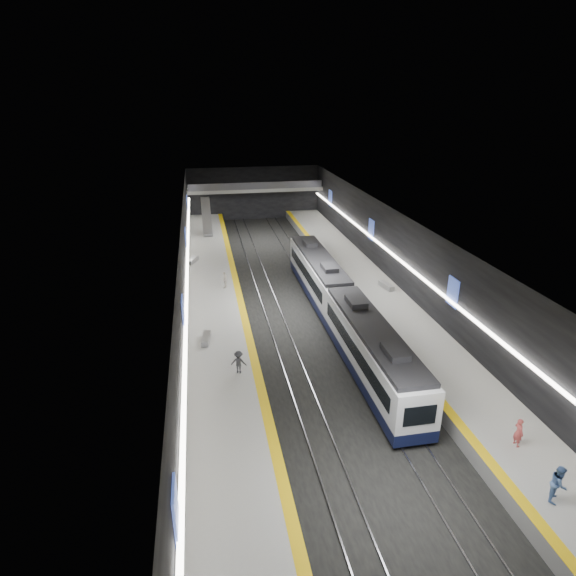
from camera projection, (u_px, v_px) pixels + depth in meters
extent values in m
plane|color=black|center=(301.00, 312.00, 43.34)|extent=(70.00, 70.00, 0.00)
cube|color=beige|center=(302.00, 226.00, 40.32)|extent=(20.00, 70.00, 0.04)
cube|color=black|center=(184.00, 278.00, 40.14)|extent=(0.04, 70.00, 8.00)
cube|color=black|center=(409.00, 264.00, 43.52)|extent=(0.04, 70.00, 8.00)
cube|color=black|center=(254.00, 193.00, 73.68)|extent=(20.00, 0.04, 8.00)
cube|color=slate|center=(217.00, 314.00, 41.88)|extent=(5.00, 70.00, 1.00)
cube|color=#A1A09C|center=(216.00, 308.00, 41.69)|extent=(5.00, 70.00, 0.02)
cube|color=yellow|center=(242.00, 306.00, 42.06)|extent=(0.60, 70.00, 0.02)
cube|color=slate|center=(380.00, 301.00, 44.42)|extent=(5.00, 70.00, 1.00)
cube|color=#A1A09C|center=(381.00, 296.00, 44.23)|extent=(5.00, 70.00, 0.02)
cube|color=yellow|center=(358.00, 298.00, 43.85)|extent=(0.60, 70.00, 0.02)
cube|color=gray|center=(265.00, 314.00, 42.77)|extent=(0.08, 70.00, 0.12)
cube|color=gray|center=(281.00, 313.00, 43.02)|extent=(0.08, 70.00, 0.12)
cube|color=gray|center=(320.00, 310.00, 43.62)|extent=(0.08, 70.00, 0.12)
cube|color=gray|center=(335.00, 309.00, 43.87)|extent=(0.08, 70.00, 0.12)
cube|color=black|center=(370.00, 368.00, 33.16)|extent=(2.65, 15.00, 0.80)
cube|color=white|center=(372.00, 347.00, 32.54)|extent=(2.65, 15.00, 2.50)
cube|color=black|center=(373.00, 329.00, 32.01)|extent=(2.44, 14.25, 0.30)
cube|color=black|center=(372.00, 346.00, 32.52)|extent=(2.69, 13.20, 1.00)
cube|color=black|center=(420.00, 416.00, 25.71)|extent=(1.85, 0.05, 1.20)
cube|color=black|center=(318.00, 288.00, 46.81)|extent=(2.65, 15.00, 0.80)
cube|color=white|center=(319.00, 272.00, 46.19)|extent=(2.65, 15.00, 2.50)
cube|color=black|center=(319.00, 258.00, 45.66)|extent=(2.44, 14.25, 0.30)
cube|color=black|center=(319.00, 271.00, 46.17)|extent=(2.69, 13.20, 1.00)
cube|color=black|center=(341.00, 303.00, 39.37)|extent=(1.85, 0.05, 1.20)
cube|color=#3C54B5|center=(176.00, 511.00, 17.21)|extent=(0.10, 1.50, 2.20)
cube|color=#3C54B5|center=(183.00, 313.00, 32.68)|extent=(0.10, 1.50, 2.20)
cube|color=#3C54B5|center=(186.00, 239.00, 49.06)|extent=(0.10, 1.50, 2.20)
cube|color=#3C54B5|center=(187.00, 204.00, 64.53)|extent=(0.10, 1.50, 2.20)
cube|color=#3C54B5|center=(453.00, 292.00, 36.04)|extent=(0.10, 1.50, 2.20)
cube|color=#3C54B5|center=(371.00, 230.00, 52.42)|extent=(0.10, 1.50, 2.20)
cube|color=#3C54B5|center=(330.00, 198.00, 67.89)|extent=(0.10, 1.50, 2.20)
cube|color=white|center=(187.00, 280.00, 40.25)|extent=(0.25, 68.60, 0.12)
cube|color=white|center=(407.00, 266.00, 43.57)|extent=(0.25, 68.60, 0.12)
cube|color=gray|center=(255.00, 189.00, 71.49)|extent=(20.00, 3.00, 0.50)
cube|color=#47474C|center=(256.00, 186.00, 69.88)|extent=(19.60, 0.08, 1.00)
cube|color=#99999E|center=(207.00, 216.00, 64.64)|extent=(1.20, 7.50, 3.92)
cube|color=#99999E|center=(206.00, 339.00, 36.10)|extent=(0.83, 1.99, 0.47)
cube|color=#99999E|center=(193.00, 260.00, 52.82)|extent=(1.36, 2.07, 0.49)
cube|color=#99999E|center=(386.00, 286.00, 45.92)|extent=(0.94, 2.08, 0.49)
imported|color=#CB4C4B|center=(518.00, 433.00, 25.24)|extent=(0.43, 0.63, 1.66)
imported|color=#5276B3|center=(559.00, 484.00, 21.79)|extent=(1.15, 1.16, 1.89)
imported|color=silver|center=(225.00, 280.00, 45.79)|extent=(0.69, 1.04, 1.65)
imported|color=#3A3C41|center=(239.00, 362.00, 31.85)|extent=(1.17, 0.87, 1.61)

